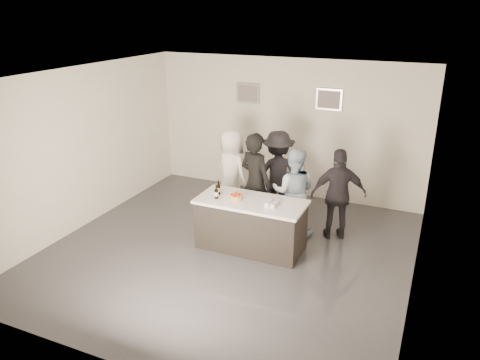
{
  "coord_description": "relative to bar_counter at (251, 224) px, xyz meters",
  "views": [
    {
      "loc": [
        3.08,
        -6.47,
        4.0
      ],
      "look_at": [
        0.0,
        0.5,
        1.15
      ],
      "focal_mm": 35.0,
      "sensor_mm": 36.0,
      "label": 1
    }
  ],
  "objects": [
    {
      "name": "ceiling",
      "position": [
        -0.3,
        -0.28,
        2.55
      ],
      "size": [
        6.0,
        6.0,
        0.0
      ],
      "primitive_type": "plane",
      "rotation": [
        3.14,
        0.0,
        0.0
      ],
      "color": "white"
    },
    {
      "name": "floor",
      "position": [
        -0.3,
        -0.28,
        -0.45
      ],
      "size": [
        6.0,
        6.0,
        0.0
      ],
      "primitive_type": "plane",
      "color": "#3D3D42",
      "rests_on": "ground"
    },
    {
      "name": "picture_right",
      "position": [
        0.6,
        2.69,
        1.75
      ],
      "size": [
        0.54,
        0.04,
        0.44
      ],
      "primitive_type": "cube",
      "color": "#B2B2B7",
      "rests_on": "wall_back"
    },
    {
      "name": "tumbler_cluster",
      "position": [
        0.4,
        -0.04,
        0.49
      ],
      "size": [
        0.19,
        0.3,
        0.08
      ],
      "primitive_type": "cube",
      "color": "orange",
      "rests_on": "bar_counter"
    },
    {
      "name": "candles",
      "position": [
        -0.31,
        -0.26,
        0.45
      ],
      "size": [
        0.24,
        0.08,
        0.01
      ],
      "primitive_type": "cube",
      "color": "pink",
      "rests_on": "bar_counter"
    },
    {
      "name": "picture_left",
      "position": [
        -1.2,
        2.69,
        1.75
      ],
      "size": [
        0.54,
        0.04,
        0.44
      ],
      "primitive_type": "cube",
      "color": "#B2B2B7",
      "rests_on": "wall_back"
    },
    {
      "name": "person_main_blue",
      "position": [
        0.48,
        0.85,
        0.37
      ],
      "size": [
        0.9,
        0.77,
        1.65
      ],
      "primitive_type": "imported",
      "rotation": [
        0.0,
        0.0,
        3.33
      ],
      "color": "#A4BDD6",
      "rests_on": "ground"
    },
    {
      "name": "beer_bottle_b",
      "position": [
        -0.58,
        -0.16,
        0.58
      ],
      "size": [
        0.07,
        0.07,
        0.26
      ],
      "primitive_type": "cylinder",
      "color": "black",
      "rests_on": "bar_counter"
    },
    {
      "name": "person_guest_back",
      "position": [
        -0.06,
        1.5,
        0.43
      ],
      "size": [
        1.3,
        1.11,
        1.75
      ],
      "primitive_type": "imported",
      "rotation": [
        0.0,
        0.0,
        3.64
      ],
      "color": "black",
      "rests_on": "ground"
    },
    {
      "name": "beer_bottle_a",
      "position": [
        -0.63,
        0.04,
        0.58
      ],
      "size": [
        0.07,
        0.07,
        0.26
      ],
      "primitive_type": "cylinder",
      "color": "black",
      "rests_on": "bar_counter"
    },
    {
      "name": "wall_front",
      "position": [
        -0.3,
        -3.28,
        1.05
      ],
      "size": [
        6.0,
        0.04,
        3.0
      ],
      "primitive_type": "cube",
      "color": "silver",
      "rests_on": "ground"
    },
    {
      "name": "wall_right",
      "position": [
        2.7,
        -0.28,
        1.05
      ],
      "size": [
        0.04,
        6.0,
        3.0
      ],
      "primitive_type": "cube",
      "color": "silver",
      "rests_on": "ground"
    },
    {
      "name": "person_guest_left",
      "position": [
        -0.97,
        1.3,
        0.42
      ],
      "size": [
        1.0,
        0.88,
        1.73
      ],
      "primitive_type": "imported",
      "rotation": [
        0.0,
        0.0,
        2.65
      ],
      "color": "white",
      "rests_on": "ground"
    },
    {
      "name": "person_guest_right",
      "position": [
        1.27,
        1.01,
        0.39
      ],
      "size": [
        1.07,
        0.75,
        1.69
      ],
      "primitive_type": "imported",
      "rotation": [
        0.0,
        0.0,
        3.53
      ],
      "color": "#252229",
      "rests_on": "ground"
    },
    {
      "name": "bar_counter",
      "position": [
        0.0,
        0.0,
        0.0
      ],
      "size": [
        1.86,
        0.86,
        0.9
      ],
      "primitive_type": "cube",
      "color": "white",
      "rests_on": "ground"
    },
    {
      "name": "wall_left",
      "position": [
        -3.3,
        -0.28,
        1.05
      ],
      "size": [
        0.04,
        6.0,
        3.0
      ],
      "primitive_type": "cube",
      "color": "silver",
      "rests_on": "ground"
    },
    {
      "name": "person_main_black",
      "position": [
        -0.21,
        0.72,
        0.49
      ],
      "size": [
        0.8,
        0.67,
        1.89
      ],
      "primitive_type": "imported",
      "rotation": [
        0.0,
        0.0,
        2.78
      ],
      "color": "black",
      "rests_on": "ground"
    },
    {
      "name": "cake",
      "position": [
        -0.25,
        -0.07,
        0.49
      ],
      "size": [
        0.21,
        0.21,
        0.07
      ],
      "primitive_type": "cylinder",
      "color": "orange",
      "rests_on": "bar_counter"
    },
    {
      "name": "wall_back",
      "position": [
        -0.3,
        2.72,
        1.05
      ],
      "size": [
        6.0,
        0.04,
        3.0
      ],
      "primitive_type": "cube",
      "color": "silver",
      "rests_on": "ground"
    }
  ]
}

